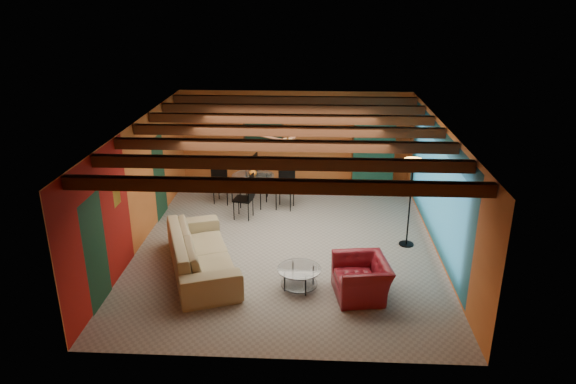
# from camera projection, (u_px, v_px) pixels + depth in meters

# --- Properties ---
(room) EXTENTS (6.52, 8.01, 2.71)m
(room) POSITION_uv_depth(u_px,v_px,m) (288.00, 140.00, 11.16)
(room) COLOR gray
(room) RESTS_ON ground
(sofa) EXTENTS (2.02, 3.08, 0.84)m
(sofa) POSITION_uv_depth(u_px,v_px,m) (201.00, 252.00, 10.58)
(sofa) COLOR #978761
(sofa) RESTS_ON ground
(armchair) EXTENTS (1.11, 1.22, 0.70)m
(armchair) POSITION_uv_depth(u_px,v_px,m) (361.00, 278.00, 9.75)
(armchair) COLOR maroon
(armchair) RESTS_ON ground
(coffee_table) EXTENTS (1.06, 1.06, 0.43)m
(coffee_table) POSITION_uv_depth(u_px,v_px,m) (299.00, 278.00, 10.03)
(coffee_table) COLOR silver
(coffee_table) RESTS_ON ground
(dining_table) EXTENTS (2.57, 2.57, 1.14)m
(dining_table) POSITION_uv_depth(u_px,v_px,m) (253.00, 185.00, 13.79)
(dining_table) COLOR white
(dining_table) RESTS_ON ground
(armoire) EXTENTS (1.14, 0.63, 1.93)m
(armoire) POSITION_uv_depth(u_px,v_px,m) (373.00, 155.00, 14.90)
(armoire) COLOR brown
(armoire) RESTS_ON ground
(floor_lamp) EXTENTS (0.51, 0.51, 2.00)m
(floor_lamp) POSITION_uv_depth(u_px,v_px,m) (410.00, 203.00, 11.46)
(floor_lamp) COLOR black
(floor_lamp) RESTS_ON ground
(ceiling_fan) EXTENTS (1.50, 1.50, 0.44)m
(ceiling_fan) POSITION_uv_depth(u_px,v_px,m) (287.00, 141.00, 11.05)
(ceiling_fan) COLOR #472614
(ceiling_fan) RESTS_ON ceiling
(painting) EXTENTS (1.05, 0.03, 0.65)m
(painting) POSITION_uv_depth(u_px,v_px,m) (263.00, 128.00, 15.05)
(painting) COLOR black
(painting) RESTS_ON wall_back
(potted_plant) EXTENTS (0.46, 0.42, 0.45)m
(potted_plant) POSITION_uv_depth(u_px,v_px,m) (375.00, 113.00, 14.47)
(potted_plant) COLOR #26661E
(potted_plant) RESTS_ON armoire
(vase) EXTENTS (0.22, 0.22, 0.21)m
(vase) POSITION_uv_depth(u_px,v_px,m) (253.00, 160.00, 13.55)
(vase) COLOR orange
(vase) RESTS_ON dining_table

